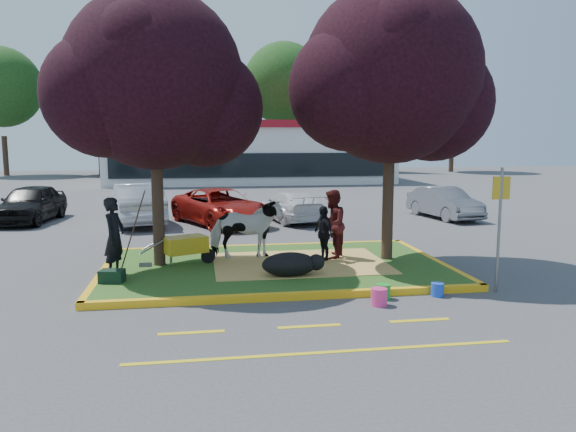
{
  "coord_description": "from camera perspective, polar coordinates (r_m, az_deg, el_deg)",
  "views": [
    {
      "loc": [
        -1.84,
        -13.31,
        3.22
      ],
      "look_at": [
        0.39,
        0.5,
        1.26
      ],
      "focal_mm": 35.0,
      "sensor_mm": 36.0,
      "label": 1
    }
  ],
  "objects": [
    {
      "name": "bucket_pink",
      "position": [
        11.08,
        9.23,
        -8.12
      ],
      "size": [
        0.42,
        0.42,
        0.34
      ],
      "primitive_type": "cylinder",
      "rotation": [
        0.0,
        0.0,
        -0.43
      ],
      "color": "#F63685",
      "rests_on": "ground"
    },
    {
      "name": "median_island",
      "position": [
        13.8,
        -1.26,
        -5.21
      ],
      "size": [
        8.0,
        5.0,
        0.15
      ],
      "primitive_type": "cube",
      "color": "#255119",
      "rests_on": "ground"
    },
    {
      "name": "curb_near",
      "position": [
        11.33,
        0.56,
        -8.15
      ],
      "size": [
        8.3,
        0.16,
        0.15
      ],
      "primitive_type": "cube",
      "color": "yellow",
      "rests_on": "ground"
    },
    {
      "name": "visitor_a",
      "position": [
        14.33,
        4.5,
        -0.84
      ],
      "size": [
        0.97,
        1.06,
        1.76
      ],
      "primitive_type": "imported",
      "rotation": [
        0.0,
        0.0,
        -2.02
      ],
      "color": "#461414",
      "rests_on": "median_island"
    },
    {
      "name": "calf",
      "position": [
        12.55,
        0.15,
        -4.93
      ],
      "size": [
        1.36,
        0.93,
        0.54
      ],
      "primitive_type": "ellipsoid",
      "rotation": [
        0.0,
        0.0,
        -0.2
      ],
      "color": "black",
      "rests_on": "median_island"
    },
    {
      "name": "bucket_green",
      "position": [
        11.53,
        9.67,
        -7.57
      ],
      "size": [
        0.37,
        0.37,
        0.3
      ],
      "primitive_type": "cylinder",
      "rotation": [
        0.0,
        0.0,
        0.39
      ],
      "color": "green",
      "rests_on": "ground"
    },
    {
      "name": "tree_purple_left",
      "position": [
        13.77,
        -13.36,
        12.51
      ],
      "size": [
        5.06,
        4.2,
        6.51
      ],
      "color": "black",
      "rests_on": "median_island"
    },
    {
      "name": "treeline",
      "position": [
        51.21,
        -5.85,
        12.98
      ],
      "size": [
        46.58,
        7.8,
        14.63
      ],
      "color": "black",
      "rests_on": "ground"
    },
    {
      "name": "gear_bag_dark",
      "position": [
        12.74,
        -17.38,
        -5.76
      ],
      "size": [
        0.54,
        0.36,
        0.25
      ],
      "primitive_type": "cube",
      "rotation": [
        0.0,
        0.0,
        -0.18
      ],
      "color": "black",
      "rests_on": "median_island"
    },
    {
      "name": "car_black",
      "position": [
        23.65,
        -24.73,
        1.17
      ],
      "size": [
        2.14,
        4.4,
        1.45
      ],
      "primitive_type": "imported",
      "rotation": [
        0.0,
        0.0,
        -0.1
      ],
      "color": "black",
      "rests_on": "ground"
    },
    {
      "name": "car_white",
      "position": [
        21.78,
        0.29,
        1.03
      ],
      "size": [
        2.38,
        4.29,
        1.18
      ],
      "primitive_type": "imported",
      "rotation": [
        0.0,
        0.0,
        3.33
      ],
      "color": "white",
      "rests_on": "ground"
    },
    {
      "name": "fire_lane_stripe_a",
      "position": [
        9.66,
        -9.77,
        -11.6
      ],
      "size": [
        1.1,
        0.12,
        0.01
      ],
      "primitive_type": "cube",
      "color": "yellow",
      "rests_on": "ground"
    },
    {
      "name": "sign_post",
      "position": [
        12.36,
        20.72,
        0.03
      ],
      "size": [
        0.37,
        0.06,
        2.62
      ],
      "rotation": [
        0.0,
        0.0,
        -0.07
      ],
      "color": "slate",
      "rests_on": "ground"
    },
    {
      "name": "straw_bedding",
      "position": [
        13.87,
        1.2,
        -4.8
      ],
      "size": [
        4.2,
        3.0,
        0.01
      ],
      "primitive_type": "cube",
      "color": "#EABD60",
      "rests_on": "median_island"
    },
    {
      "name": "wheelbarrow",
      "position": [
        13.94,
        -10.35,
        -2.92
      ],
      "size": [
        1.79,
        0.96,
        0.68
      ],
      "rotation": [
        0.0,
        0.0,
        0.42
      ],
      "color": "black",
      "rests_on": "median_island"
    },
    {
      "name": "cow",
      "position": [
        14.26,
        -4.34,
        -1.37
      ],
      "size": [
        1.86,
        0.95,
        1.53
      ],
      "primitive_type": "imported",
      "rotation": [
        0.0,
        0.0,
        1.5
      ],
      "color": "silver",
      "rests_on": "median_island"
    },
    {
      "name": "car_silver",
      "position": [
        21.83,
        -15.07,
        1.25
      ],
      "size": [
        2.55,
        4.9,
        1.54
      ],
      "primitive_type": "imported",
      "rotation": [
        0.0,
        0.0,
        3.35
      ],
      "color": "#A8A9B0",
      "rests_on": "ground"
    },
    {
      "name": "car_red",
      "position": [
        21.04,
        -6.88,
        0.94
      ],
      "size": [
        4.03,
        5.29,
        1.34
      ],
      "primitive_type": "imported",
      "rotation": [
        0.0,
        0.0,
        0.43
      ],
      "color": "maroon",
      "rests_on": "ground"
    },
    {
      "name": "curb_left",
      "position": [
        13.86,
        -18.3,
        -5.56
      ],
      "size": [
        0.16,
        5.3,
        0.15
      ],
      "primitive_type": "cube",
      "color": "yellow",
      "rests_on": "ground"
    },
    {
      "name": "bucket_blue",
      "position": [
        11.95,
        14.94,
        -7.24
      ],
      "size": [
        0.35,
        0.35,
        0.28
      ],
      "primitive_type": "cylinder",
      "rotation": [
        0.0,
        0.0,
        0.43
      ],
      "color": "blue",
      "rests_on": "ground"
    },
    {
      "name": "tree_purple_right",
      "position": [
        14.37,
        10.52,
        13.19
      ],
      "size": [
        5.3,
        4.4,
        6.82
      ],
      "color": "black",
      "rests_on": "median_island"
    },
    {
      "name": "fire_lane_stripe_c",
      "position": [
        10.4,
        13.24,
        -10.28
      ],
      "size": [
        1.1,
        0.12,
        0.01
      ],
      "primitive_type": "cube",
      "color": "yellow",
      "rests_on": "ground"
    },
    {
      "name": "visitor_b",
      "position": [
        14.07,
        3.61,
        -1.77
      ],
      "size": [
        0.56,
        0.88,
        1.39
      ],
      "primitive_type": "imported",
      "rotation": [
        0.0,
        0.0,
        -1.27
      ],
      "color": "black",
      "rests_on": "median_island"
    },
    {
      "name": "curb_far",
      "position": [
        16.3,
        -2.51,
        -3.16
      ],
      "size": [
        8.3,
        0.16,
        0.15
      ],
      "primitive_type": "cube",
      "color": "yellow",
      "rests_on": "ground"
    },
    {
      "name": "gear_bag_green",
      "position": [
        12.61,
        -17.47,
        -5.86
      ],
      "size": [
        0.56,
        0.41,
        0.27
      ],
      "primitive_type": "cube",
      "rotation": [
        0.0,
        0.0,
        -0.2
      ],
      "color": "black",
      "rests_on": "median_island"
    },
    {
      "name": "curb_right",
      "position": [
        14.9,
        14.53,
        -4.47
      ],
      "size": [
        0.16,
        5.3,
        0.15
      ],
      "primitive_type": "cube",
      "color": "yellow",
      "rests_on": "ground"
    },
    {
      "name": "retail_building",
      "position": [
        41.48,
        -3.88,
        6.61
      ],
      "size": [
        20.4,
        8.4,
        4.4
      ],
      "color": "silver",
      "rests_on": "ground"
    },
    {
      "name": "car_grey",
      "position": [
        23.39,
        15.6,
        1.3
      ],
      "size": [
        1.88,
        3.95,
        1.25
      ],
      "primitive_type": "imported",
      "rotation": [
        0.0,
        0.0,
        0.15
      ],
      "color": "slate",
      "rests_on": "ground"
    },
    {
      "name": "fire_lane_stripe_b",
      "position": [
        9.83,
        2.19,
        -11.13
      ],
      "size": [
        1.1,
        0.12,
        0.01
      ],
      "primitive_type": "cube",
      "color": "yellow",
      "rests_on": "ground"
    },
    {
      "name": "handler",
      "position": [
        13.07,
        -17.21,
        -2.03
      ],
      "size": [
        0.6,
        0.74,
        1.76
      ],
      "primitive_type": "imported",
      "rotation": [
        0.0,
        0.0,
        1.26
      ],
      "color": "black",
      "rests_on": "median_island"
    },
    {
      "name": "fire_lane_long",
      "position": [
        8.73,
        3.78,
        -13.66
      ],
      "size": [
        6.0,
        0.1,
        0.01
      ],
      "primitive_type": "cube",
      "color": "yellow",
      "rests_on": "ground"
    },
    {
      "name": "ground",
      "position": [
        13.82,
        -1.26,
        -5.51
      ],
      "size": [
        90.0,
        90.0,
        0.0
      ],
      "primitive_type": "plane",
      "color": "#424244",
      "rests_on": "ground"
    }
  ]
}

